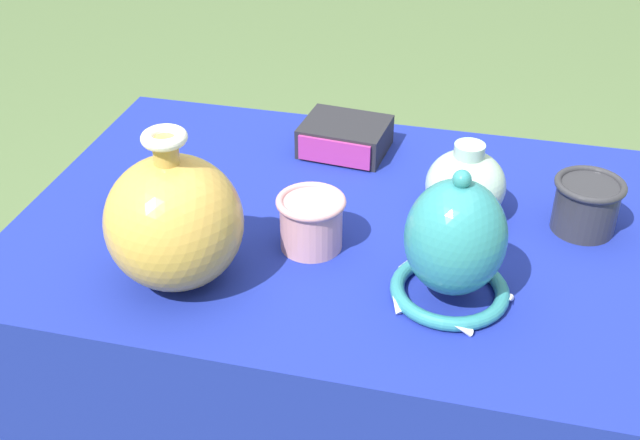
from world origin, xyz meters
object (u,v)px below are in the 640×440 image
vase_tall_bulbous (174,221)px  wooden_crate (17,363)px  cup_wide_rose (311,221)px  jar_round_celadon (466,184)px  mosaic_tile_box (345,137)px  cup_wide_charcoal (586,204)px  bowl_shallow_terracotta (153,191)px  vase_dome_bell (454,246)px

vase_tall_bulbous → wooden_crate: bearing=152.6°
vase_tall_bulbous → cup_wide_rose: bearing=37.0°
vase_tall_bulbous → wooden_crate: size_ratio=0.64×
vase_tall_bulbous → cup_wide_rose: 0.23m
jar_round_celadon → mosaic_tile_box: bearing=144.0°
mosaic_tile_box → cup_wide_charcoal: 0.48m
mosaic_tile_box → vase_tall_bulbous: bearing=-103.3°
mosaic_tile_box → cup_wide_charcoal: bearing=-15.7°
bowl_shallow_terracotta → cup_wide_rose: size_ratio=1.26×
vase_tall_bulbous → vase_dome_bell: vase_tall_bulbous is taller
mosaic_tile_box → wooden_crate: size_ratio=0.44×
mosaic_tile_box → bowl_shallow_terracotta: 0.40m
vase_tall_bulbous → jar_round_celadon: bearing=34.8°
vase_tall_bulbous → wooden_crate: vase_tall_bulbous is taller
mosaic_tile_box → jar_round_celadon: 0.31m
cup_wide_rose → jar_round_celadon: bearing=33.1°
vase_tall_bulbous → jar_round_celadon: (0.41, 0.28, -0.04)m
bowl_shallow_terracotta → vase_tall_bulbous: bearing=-55.9°
mosaic_tile_box → cup_wide_rose: bearing=-81.6°
cup_wide_rose → bowl_shallow_terracotta: bearing=170.5°
mosaic_tile_box → vase_dome_bell: bearing=-53.0°
vase_tall_bulbous → cup_wide_charcoal: size_ratio=2.17×
vase_tall_bulbous → mosaic_tile_box: 0.50m
vase_dome_bell → mosaic_tile_box: (-0.25, 0.41, -0.06)m
cup_wide_charcoal → bowl_shallow_terracotta: bearing=-171.6°
vase_tall_bulbous → mosaic_tile_box: vase_tall_bulbous is taller
bowl_shallow_terracotta → vase_dome_bell: bearing=-13.4°
mosaic_tile_box → cup_wide_charcoal: cup_wide_charcoal is taller
vase_dome_bell → bowl_shallow_terracotta: size_ratio=1.53×
mosaic_tile_box → cup_wide_charcoal: (0.45, -0.17, 0.02)m
vase_tall_bulbous → bowl_shallow_terracotta: size_ratio=1.77×
vase_dome_bell → mosaic_tile_box: bearing=121.5°
vase_tall_bulbous → bowl_shallow_terracotta: (-0.12, 0.18, -0.07)m
mosaic_tile_box → cup_wide_rose: (0.02, -0.33, 0.02)m
vase_dome_bell → cup_wide_rose: vase_dome_bell is taller
cup_wide_charcoal → cup_wide_rose: size_ratio=1.03×
jar_round_celadon → cup_wide_charcoal: (0.20, 0.01, -0.01)m
vase_dome_bell → cup_wide_rose: (-0.23, 0.08, -0.04)m
mosaic_tile_box → jar_round_celadon: size_ratio=1.26×
bowl_shallow_terracotta → wooden_crate: 0.84m
vase_dome_bell → jar_round_celadon: (-0.00, 0.23, -0.03)m
vase_dome_bell → bowl_shallow_terracotta: vase_dome_bell is taller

